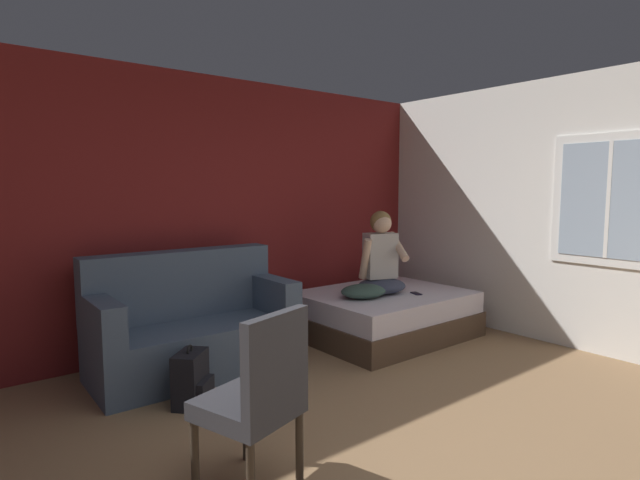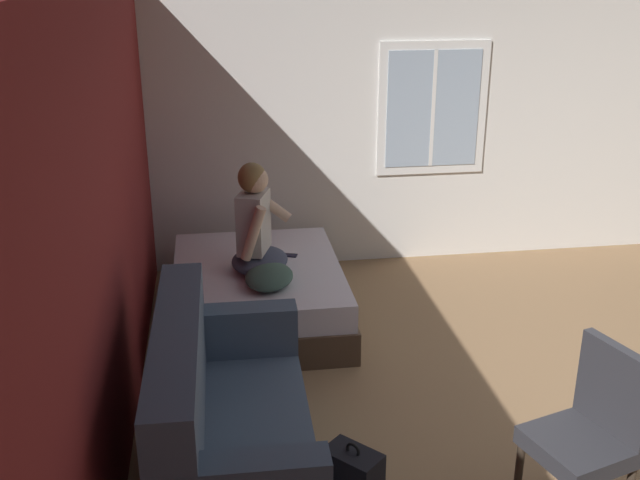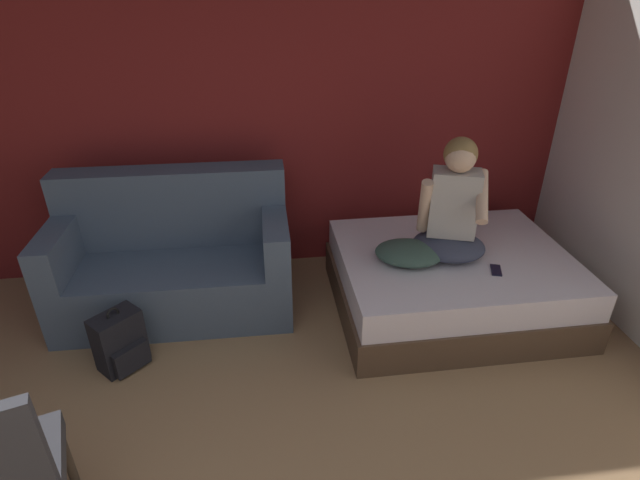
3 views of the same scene
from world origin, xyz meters
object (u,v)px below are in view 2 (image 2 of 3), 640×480
(couch, at_px, (224,430))
(throw_pillow, at_px, (269,277))
(cell_phone, at_px, (288,255))
(side_chair, at_px, (590,429))
(person_seated, at_px, (256,228))
(bed, at_px, (258,294))

(couch, bearing_deg, throw_pillow, -13.06)
(throw_pillow, distance_m, cell_phone, 0.61)
(cell_phone, bearing_deg, side_chair, 44.34)
(couch, xyz_separation_m, side_chair, (-0.47, -1.88, 0.14))
(throw_pillow, bearing_deg, side_chair, -145.54)
(person_seated, bearing_deg, side_chair, -147.96)
(cell_phone, bearing_deg, person_seated, -27.71)
(bed, distance_m, cell_phone, 0.42)
(couch, distance_m, side_chair, 1.94)
(bed, relative_size, cell_phone, 12.00)
(person_seated, xyz_separation_m, throw_pillow, (-0.32, -0.07, -0.29))
(bed, relative_size, person_seated, 1.97)
(bed, xyz_separation_m, cell_phone, (0.19, -0.27, 0.25))
(side_chair, bearing_deg, person_seated, 32.04)
(side_chair, bearing_deg, cell_phone, 25.04)
(bed, bearing_deg, couch, 171.09)
(couch, bearing_deg, person_seated, -9.20)
(side_chair, height_order, throw_pillow, side_chair)
(couch, height_order, side_chair, couch)
(side_chair, distance_m, cell_phone, 3.02)
(side_chair, bearing_deg, bed, 31.41)
(couch, xyz_separation_m, throw_pillow, (1.69, -0.39, 0.16))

